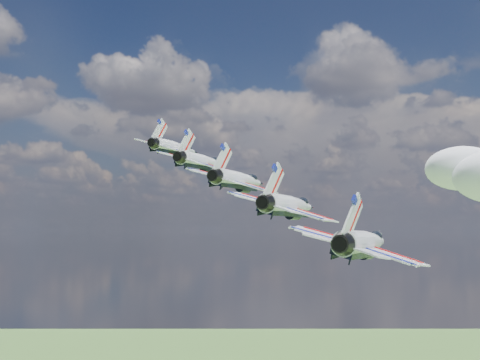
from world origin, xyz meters
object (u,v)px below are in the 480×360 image
at_px(jet_3, 290,205).
at_px(jet_4, 365,242).
at_px(jet_0, 176,148).
at_px(jet_2, 240,180).
at_px(jet_1, 204,162).

bearing_deg(jet_3, jet_4, -43.80).
bearing_deg(jet_3, jet_0, 136.20).
xyz_separation_m(jet_2, jet_3, (8.31, -8.53, -3.06)).
xyz_separation_m(jet_0, jet_2, (16.62, -17.06, -6.12)).
distance_m(jet_1, jet_4, 36.88).
distance_m(jet_0, jet_1, 12.29).
height_order(jet_0, jet_1, jet_0).
bearing_deg(jet_2, jet_4, -43.80).
distance_m(jet_2, jet_3, 12.29).
relative_size(jet_0, jet_2, 1.00).
relative_size(jet_1, jet_3, 1.00).
height_order(jet_2, jet_3, jet_2).
relative_size(jet_2, jet_4, 1.00).
relative_size(jet_0, jet_3, 1.00).
relative_size(jet_3, jet_4, 1.00).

